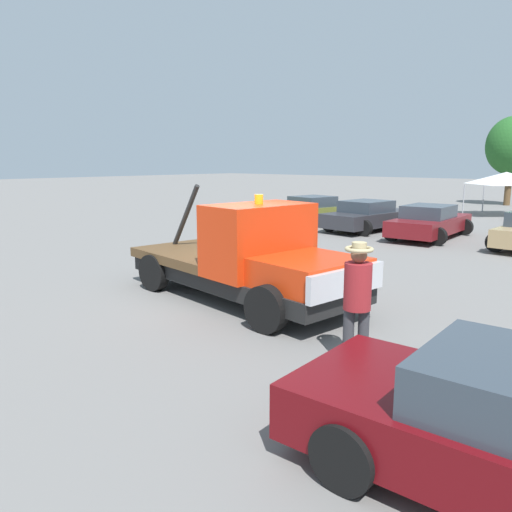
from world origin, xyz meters
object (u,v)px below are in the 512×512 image
tow_truck (250,261)px  canopy_tent_white (506,178)px  parked_car_maroon (430,222)px  tree_left (512,146)px  parked_car_olive (315,210)px  parked_car_charcoal (368,216)px  person_near_truck (357,294)px

tow_truck → canopy_tent_white: tow_truck is taller
parked_car_maroon → tree_left: tree_left is taller
tow_truck → parked_car_maroon: (-0.94, 11.60, -0.29)m
parked_car_olive → tree_left: size_ratio=0.78×
parked_car_charcoal → person_near_truck: bearing=-145.6°
tow_truck → parked_car_charcoal: (-3.90, 11.97, -0.29)m
parked_car_olive → parked_car_maroon: 6.40m
tow_truck → tree_left: 30.09m
parked_car_olive → parked_car_charcoal: (3.36, -0.64, 0.00)m
parked_car_charcoal → parked_car_olive: bearing=84.8°
parked_car_maroon → canopy_tent_white: size_ratio=1.49×
person_near_truck → canopy_tent_white: size_ratio=0.57×
person_near_truck → canopy_tent_white: 24.28m
parked_car_charcoal → canopy_tent_white: bearing=-8.9°
parked_car_olive → tree_left: tree_left is taller
tree_left → tow_truck: bearing=-84.0°
canopy_tent_white → parked_car_olive: bearing=-121.8°
tree_left → parked_car_maroon: bearing=-83.1°
tow_truck → parked_car_maroon: bearing=101.3°
tow_truck → tree_left: (-3.15, 29.76, 3.11)m
parked_car_maroon → canopy_tent_white: 10.82m
parked_car_charcoal → tree_left: size_ratio=0.83×
parked_car_maroon → tree_left: bearing=3.1°
person_near_truck → parked_car_charcoal: size_ratio=0.38×
parked_car_charcoal → parked_car_maroon: 2.98m
tow_truck → person_near_truck: tow_truck is taller
tow_truck → parked_car_maroon: 11.65m
parked_car_maroon → tree_left: 18.61m
person_near_truck → parked_car_olive: person_near_truck is taller
parked_car_maroon → tree_left: size_ratio=0.83×
person_near_truck → canopy_tent_white: canopy_tent_white is taller
tow_truck → parked_car_olive: bearing=126.6°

